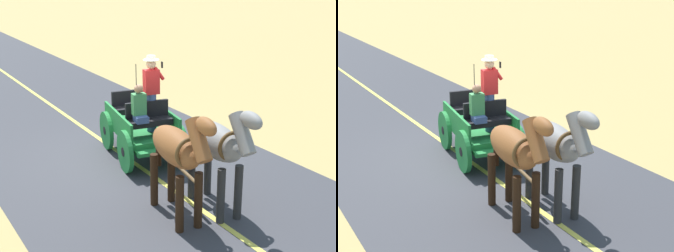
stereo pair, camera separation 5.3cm
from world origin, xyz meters
The scene contains 6 objects.
ground_plane centered at (0.00, 0.00, 0.00)m, with size 200.00×200.00×0.00m, color tan.
road_surface centered at (0.00, 0.00, 0.00)m, with size 6.38×160.00×0.01m, color #38383D.
road_centre_stripe centered at (0.00, 0.00, 0.01)m, with size 0.12×160.00×0.00m, color #DBCC4C.
horse_drawn_carriage centered at (-0.38, 0.30, 0.82)m, with size 1.81×4.51×2.50m.
horse_near_side centered at (-0.24, 3.35, 1.32)m, with size 0.74×2.14×2.21m.
horse_off_side centered at (0.54, 3.21, 1.32)m, with size 0.75×2.15×2.21m.
Camera 2 is at (4.81, 9.69, 4.43)m, focal length 51.05 mm.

